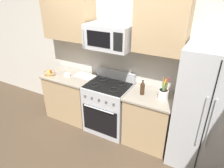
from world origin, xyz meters
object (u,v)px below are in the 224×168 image
object	(u,v)px
cutting_board	(85,76)
microwave	(109,37)
utensil_crock	(163,93)
range_oven	(108,107)
fruit_basket	(49,73)
prep_bowl	(67,75)
bottle_soy	(142,88)
refrigerator	(208,111)

from	to	relation	value
cutting_board	microwave	bearing A→B (deg)	-9.93
utensil_crock	cutting_board	distance (m)	1.52
utensil_crock	range_oven	bearing A→B (deg)	-176.86
microwave	cutting_board	bearing A→B (deg)	170.07
fruit_basket	prep_bowl	distance (m)	0.35
microwave	prep_bowl	size ratio (longest dim) A/B	5.80
fruit_basket	prep_bowl	bearing A→B (deg)	24.78
bottle_soy	fruit_basket	bearing A→B (deg)	-175.08
microwave	cutting_board	distance (m)	1.02
refrigerator	prep_bowl	world-z (taller)	refrigerator
range_oven	fruit_basket	distance (m)	1.30
refrigerator	bottle_soy	bearing A→B (deg)	179.38
utensil_crock	cutting_board	bearing A→B (deg)	177.15
utensil_crock	bottle_soy	world-z (taller)	utensil_crock
utensil_crock	prep_bowl	distance (m)	1.83
cutting_board	prep_bowl	bearing A→B (deg)	-154.83
cutting_board	range_oven	bearing A→B (deg)	-12.48
refrigerator	cutting_board	world-z (taller)	refrigerator
refrigerator	utensil_crock	size ratio (longest dim) A/B	5.29
fruit_basket	prep_bowl	xyz separation A→B (m)	(0.31, 0.14, -0.02)
range_oven	utensil_crock	xyz separation A→B (m)	(0.94, 0.05, 0.52)
refrigerator	utensil_crock	bearing A→B (deg)	174.07
fruit_basket	cutting_board	world-z (taller)	fruit_basket
utensil_crock	fruit_basket	xyz separation A→B (m)	(-2.14, -0.21, -0.03)
prep_bowl	microwave	bearing A→B (deg)	2.93
cutting_board	utensil_crock	bearing A→B (deg)	-2.85
microwave	fruit_basket	world-z (taller)	microwave
range_oven	prep_bowl	bearing A→B (deg)	-178.79
refrigerator	prep_bowl	xyz separation A→B (m)	(-2.49, -0.00, 0.03)
fruit_basket	range_oven	bearing A→B (deg)	7.76
refrigerator	prep_bowl	distance (m)	2.49
range_oven	refrigerator	xyz separation A→B (m)	(1.60, -0.02, 0.44)
microwave	prep_bowl	distance (m)	1.21
refrigerator	fruit_basket	xyz separation A→B (m)	(-2.80, -0.15, 0.05)
range_oven	prep_bowl	world-z (taller)	range_oven
microwave	bottle_soy	world-z (taller)	microwave
range_oven	refrigerator	size ratio (longest dim) A/B	0.60
range_oven	refrigerator	world-z (taller)	refrigerator
range_oven	prep_bowl	distance (m)	1.00
refrigerator	utensil_crock	distance (m)	0.67
prep_bowl	fruit_basket	bearing A→B (deg)	-155.22
refrigerator	bottle_soy	xyz separation A→B (m)	(-0.98, 0.01, 0.11)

